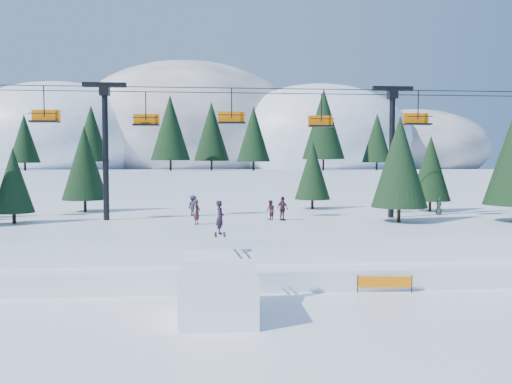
{
  "coord_description": "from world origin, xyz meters",
  "views": [
    {
      "loc": [
        -0.87,
        -20.19,
        6.58
      ],
      "look_at": [
        1.31,
        6.0,
        5.2
      ],
      "focal_mm": 35.0,
      "sensor_mm": 36.0,
      "label": 1
    }
  ],
  "objects": [
    {
      "name": "jump_kicker",
      "position": [
        -0.73,
        1.25,
        1.19
      ],
      "size": [
        3.21,
        4.41,
        4.99
      ],
      "color": "white",
      "rests_on": "ground"
    },
    {
      "name": "distant_skiers",
      "position": [
        -1.33,
        17.19,
        3.35
      ],
      "size": [
        35.83,
        7.98,
        1.79
      ],
      "color": "#38182A",
      "rests_on": "mid_shelf"
    },
    {
      "name": "ground",
      "position": [
        0.0,
        0.0,
        0.0
      ],
      "size": [
        160.0,
        160.0,
        0.0
      ],
      "primitive_type": "plane",
      "color": "white",
      "rests_on": "ground"
    },
    {
      "name": "chairlift",
      "position": [
        0.63,
        18.05,
        9.32
      ],
      "size": [
        46.63,
        3.21,
        10.28
      ],
      "color": "black",
      "rests_on": "mid_shelf"
    },
    {
      "name": "berm",
      "position": [
        0.0,
        8.0,
        0.55
      ],
      "size": [
        70.0,
        6.0,
        1.1
      ],
      "primitive_type": "cube",
      "color": "white",
      "rests_on": "ground"
    },
    {
      "name": "banner_far",
      "position": [
        12.04,
        6.76,
        0.54
      ],
      "size": [
        2.84,
        0.4,
        0.9
      ],
      "color": "black",
      "rests_on": "ground"
    },
    {
      "name": "conifer_stand",
      "position": [
        5.53,
        18.69,
        7.08
      ],
      "size": [
        64.15,
        16.39,
        10.14
      ],
      "color": "black",
      "rests_on": "mid_shelf"
    },
    {
      "name": "mountain_ridge",
      "position": [
        -5.08,
        73.36,
        9.64
      ],
      "size": [
        119.0,
        60.0,
        26.46
      ],
      "color": "white",
      "rests_on": "ground"
    },
    {
      "name": "mid_shelf",
      "position": [
        0.0,
        18.0,
        1.25
      ],
      "size": [
        70.0,
        22.0,
        2.5
      ],
      "primitive_type": "cube",
      "color": "white",
      "rests_on": "ground"
    },
    {
      "name": "banner_near",
      "position": [
        7.93,
        4.78,
        0.54
      ],
      "size": [
        2.85,
        0.3,
        0.9
      ],
      "color": "black",
      "rests_on": "ground"
    }
  ]
}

